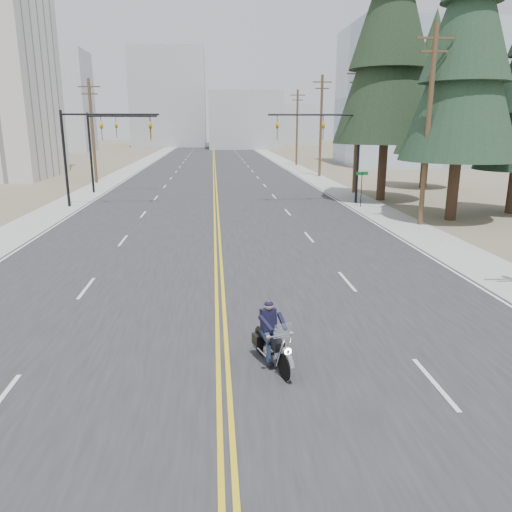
% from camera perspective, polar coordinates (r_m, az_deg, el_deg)
% --- Properties ---
extents(road, '(20.00, 200.00, 0.01)m').
position_cam_1_polar(road, '(76.52, -4.80, 10.25)').
color(road, '#303033').
rests_on(road, ground).
extents(sidewalk_left, '(3.00, 200.00, 0.01)m').
position_cam_1_polar(sidewalk_left, '(77.36, -13.48, 9.95)').
color(sidewalk_left, '#A5A5A0').
rests_on(sidewalk_left, ground).
extents(sidewalk_right, '(3.00, 200.00, 0.01)m').
position_cam_1_polar(sidewalk_right, '(77.40, 3.88, 10.32)').
color(sidewalk_right, '#A5A5A0').
rests_on(sidewalk_right, ground).
extents(traffic_mast_left, '(7.10, 0.26, 7.00)m').
position_cam_1_polar(traffic_mast_left, '(39.31, -18.29, 12.54)').
color(traffic_mast_left, black).
rests_on(traffic_mast_left, ground).
extents(traffic_mast_right, '(7.10, 0.26, 7.00)m').
position_cam_1_polar(traffic_mast_right, '(39.37, 8.77, 13.10)').
color(traffic_mast_right, black).
rests_on(traffic_mast_right, ground).
extents(traffic_mast_far, '(6.10, 0.26, 7.00)m').
position_cam_1_polar(traffic_mast_far, '(47.20, -16.47, 12.85)').
color(traffic_mast_far, black).
rests_on(traffic_mast_far, ground).
extents(street_sign, '(0.90, 0.06, 2.62)m').
position_cam_1_polar(street_sign, '(38.13, 11.98, 8.18)').
color(street_sign, black).
rests_on(street_sign, ground).
extents(utility_pole_b, '(2.20, 0.30, 11.50)m').
position_cam_1_polar(utility_pole_b, '(31.90, 19.09, 14.01)').
color(utility_pole_b, brown).
rests_on(utility_pole_b, ground).
extents(utility_pole_c, '(2.20, 0.30, 11.00)m').
position_cam_1_polar(utility_pole_c, '(46.06, 11.44, 14.19)').
color(utility_pole_c, brown).
rests_on(utility_pole_c, ground).
extents(utility_pole_d, '(2.20, 0.30, 11.50)m').
position_cam_1_polar(utility_pole_d, '(60.62, 7.43, 14.66)').
color(utility_pole_d, brown).
rests_on(utility_pole_d, ground).
extents(utility_pole_e, '(2.20, 0.30, 11.00)m').
position_cam_1_polar(utility_pole_e, '(77.33, 4.72, 14.55)').
color(utility_pole_e, brown).
rests_on(utility_pole_e, ground).
extents(utility_pole_left, '(2.20, 0.30, 10.50)m').
position_cam_1_polar(utility_pole_left, '(55.68, -18.19, 13.55)').
color(utility_pole_left, brown).
rests_on(utility_pole_left, ground).
extents(glass_building, '(24.00, 16.00, 20.00)m').
position_cam_1_polar(glass_building, '(82.88, 18.81, 16.81)').
color(glass_building, '#9EB5CC').
rests_on(glass_building, ground).
extents(haze_bldg_a, '(14.00, 12.00, 22.00)m').
position_cam_1_polar(haze_bldg_a, '(126.30, -21.75, 16.06)').
color(haze_bldg_a, '#B7BCC6').
rests_on(haze_bldg_a, ground).
extents(haze_bldg_b, '(18.00, 14.00, 14.00)m').
position_cam_1_polar(haze_bldg_b, '(131.54, -1.34, 15.22)').
color(haze_bldg_b, '#ADB2B7').
rests_on(haze_bldg_b, ground).
extents(haze_bldg_c, '(16.00, 12.00, 18.00)m').
position_cam_1_polar(haze_bldg_c, '(123.06, 14.76, 15.72)').
color(haze_bldg_c, '#B7BCC6').
rests_on(haze_bldg_c, ground).
extents(haze_bldg_d, '(20.00, 15.00, 26.00)m').
position_cam_1_polar(haze_bldg_d, '(146.94, -9.92, 17.31)').
color(haze_bldg_d, '#ADB2B7').
rests_on(haze_bldg_d, ground).
extents(haze_bldg_e, '(14.00, 14.00, 12.00)m').
position_cam_1_polar(haze_bldg_e, '(158.30, 4.44, 14.74)').
color(haze_bldg_e, '#B7BCC6').
rests_on(haze_bldg_e, ground).
extents(haze_bldg_f, '(12.00, 12.00, 16.00)m').
position_cam_1_polar(haze_bldg_f, '(145.14, -25.77, 14.17)').
color(haze_bldg_f, '#ADB2B7').
rests_on(haze_bldg_f, ground).
extents(motorcyclist, '(1.50, 2.30, 1.66)m').
position_cam_1_polar(motorcyclist, '(12.70, 1.97, -9.12)').
color(motorcyclist, black).
rests_on(motorcyclist, ground).
extents(conifer_near, '(7.17, 7.17, 18.97)m').
position_cam_1_polar(conifer_near, '(34.65, 23.07, 21.84)').
color(conifer_near, '#382619').
rests_on(conifer_near, ground).
extents(conifer_tall, '(8.17, 8.17, 22.68)m').
position_cam_1_polar(conifer_tall, '(42.67, 15.19, 23.82)').
color(conifer_tall, '#382619').
rests_on(conifer_tall, ground).
extents(conifer_far, '(6.05, 6.05, 16.19)m').
position_cam_1_polar(conifer_far, '(51.86, 19.38, 17.65)').
color(conifer_far, '#382619').
rests_on(conifer_far, ground).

